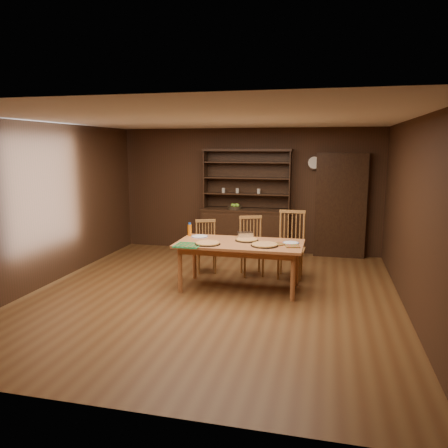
% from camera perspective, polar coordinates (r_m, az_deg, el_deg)
% --- Properties ---
extents(floor, '(6.00, 6.00, 0.00)m').
position_cam_1_polar(floor, '(6.68, -1.57, -9.30)').
color(floor, brown).
rests_on(floor, ground).
extents(room_shell, '(6.00, 6.00, 6.00)m').
position_cam_1_polar(room_shell, '(6.34, -1.64, 4.28)').
color(room_shell, white).
rests_on(room_shell, floor).
extents(china_hutch, '(1.84, 0.52, 2.17)m').
position_cam_1_polar(china_hutch, '(9.14, 2.88, -0.16)').
color(china_hutch, black).
rests_on(china_hutch, floor).
extents(doorway, '(1.00, 0.18, 2.10)m').
position_cam_1_polar(doorway, '(9.07, 14.97, 2.33)').
color(doorway, black).
rests_on(doorway, floor).
extents(wall_clock, '(0.30, 0.05, 0.30)m').
position_cam_1_polar(wall_clock, '(9.06, 11.70, 7.86)').
color(wall_clock, black).
rests_on(wall_clock, room_shell).
extents(dining_table, '(1.95, 0.98, 0.75)m').
position_cam_1_polar(dining_table, '(6.80, 2.07, -3.06)').
color(dining_table, '#A7633A').
rests_on(dining_table, floor).
extents(chair_left, '(0.49, 0.48, 0.93)m').
position_cam_1_polar(chair_left, '(7.83, -2.35, -2.68)').
color(chair_left, '#AA793A').
rests_on(chair_left, floor).
extents(chair_center, '(0.54, 0.53, 1.02)m').
position_cam_1_polar(chair_center, '(7.65, 3.60, -2.60)').
color(chair_center, '#AA793A').
rests_on(chair_center, floor).
extents(chair_right, '(0.48, 0.46, 1.14)m').
position_cam_1_polar(chair_right, '(7.57, 8.75, -2.31)').
color(chair_right, '#AA793A').
rests_on(chair_right, floor).
extents(pizza_left, '(0.39, 0.39, 0.04)m').
position_cam_1_polar(pizza_left, '(6.65, -2.16, -2.52)').
color(pizza_left, black).
rests_on(pizza_left, dining_table).
extents(pizza_right, '(0.42, 0.42, 0.04)m').
position_cam_1_polar(pizza_right, '(6.57, 5.33, -2.71)').
color(pizza_right, black).
rests_on(pizza_right, dining_table).
extents(pizza_center, '(0.37, 0.37, 0.04)m').
position_cam_1_polar(pizza_center, '(6.91, 3.00, -2.05)').
color(pizza_center, black).
rests_on(pizza_center, dining_table).
extents(cooling_rack, '(0.47, 0.47, 0.02)m').
position_cam_1_polar(cooling_rack, '(6.58, -4.75, -2.76)').
color(cooling_rack, '#0CA14E').
rests_on(cooling_rack, dining_table).
extents(plate_left, '(0.28, 0.28, 0.02)m').
position_cam_1_polar(plate_left, '(7.20, -3.22, -1.63)').
color(plate_left, white).
rests_on(plate_left, dining_table).
extents(plate_right, '(0.25, 0.25, 0.02)m').
position_cam_1_polar(plate_right, '(6.79, 8.71, -2.45)').
color(plate_right, white).
rests_on(plate_right, dining_table).
extents(foil_dish, '(0.29, 0.25, 0.10)m').
position_cam_1_polar(foil_dish, '(7.09, 2.77, -1.47)').
color(foil_dish, white).
rests_on(foil_dish, dining_table).
extents(juice_bottle, '(0.07, 0.07, 0.22)m').
position_cam_1_polar(juice_bottle, '(7.28, -4.50, -0.76)').
color(juice_bottle, orange).
rests_on(juice_bottle, dining_table).
extents(pot_holder_a, '(0.25, 0.25, 0.02)m').
position_cam_1_polar(pot_holder_a, '(6.58, 8.93, -2.86)').
color(pot_holder_a, red).
rests_on(pot_holder_a, dining_table).
extents(pot_holder_b, '(0.27, 0.27, 0.01)m').
position_cam_1_polar(pot_holder_b, '(6.69, 7.14, -2.61)').
color(pot_holder_b, red).
rests_on(pot_holder_b, dining_table).
extents(fruit_bowl, '(0.29, 0.29, 0.12)m').
position_cam_1_polar(fruit_bowl, '(9.06, 1.46, 2.23)').
color(fruit_bowl, black).
rests_on(fruit_bowl, china_hutch).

